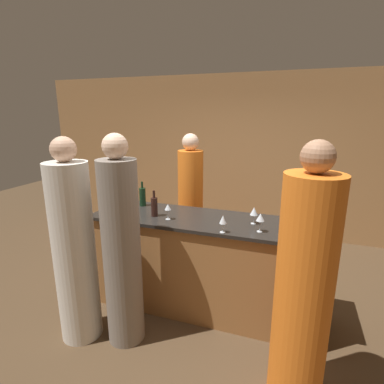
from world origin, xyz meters
TOP-DOWN VIEW (x-y plane):
  - ground_plane at (0.00, 0.00)m, footprint 14.00×14.00m
  - back_wall at (0.00, 2.46)m, footprint 8.00×0.06m
  - bar_counter at (0.00, 0.00)m, footprint 2.46×0.71m
  - bartender at (-0.46, 0.83)m, footprint 0.34×0.34m
  - guest_0 at (-0.58, -0.70)m, footprint 0.35×0.35m
  - guest_1 at (0.97, -0.84)m, footprint 0.40×0.40m
  - guest_2 at (-1.03, -0.80)m, footprint 0.38×0.38m
  - wine_bottle_0 at (-0.84, 0.20)m, footprint 0.08×0.08m
  - wine_bottle_1 at (-0.54, -0.10)m, footprint 0.07×0.07m
  - wine_glass_0 at (0.58, -0.18)m, footprint 0.08×0.08m
  - wine_glass_1 at (-0.85, -0.13)m, footprint 0.08×0.08m
  - wine_glass_2 at (-0.36, -0.15)m, footprint 0.07×0.07m
  - wine_glass_3 at (0.26, -0.31)m, footprint 0.07×0.07m
  - wine_glass_4 at (0.50, 0.02)m, footprint 0.08×0.08m

SIDE VIEW (x-z plane):
  - ground_plane at x=0.00m, z-range 0.00..0.00m
  - bar_counter at x=0.00m, z-range 0.00..1.06m
  - bartender at x=-0.46m, z-range -0.06..1.83m
  - guest_2 at x=-1.03m, z-range -0.07..1.88m
  - guest_1 at x=0.97m, z-range -0.07..1.91m
  - guest_0 at x=-0.58m, z-range -0.06..1.92m
  - wine_bottle_1 at x=-0.54m, z-range 1.03..1.31m
  - wine_bottle_0 at x=-0.84m, z-range 1.03..1.33m
  - wine_glass_3 at x=0.26m, z-range 1.10..1.27m
  - wine_glass_2 at x=-0.36m, z-range 1.11..1.27m
  - wine_glass_4 at x=0.50m, z-range 1.11..1.28m
  - wine_glass_1 at x=-0.85m, z-range 1.11..1.29m
  - wine_glass_0 at x=0.58m, z-range 1.11..1.29m
  - back_wall at x=0.00m, z-range 0.00..2.80m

